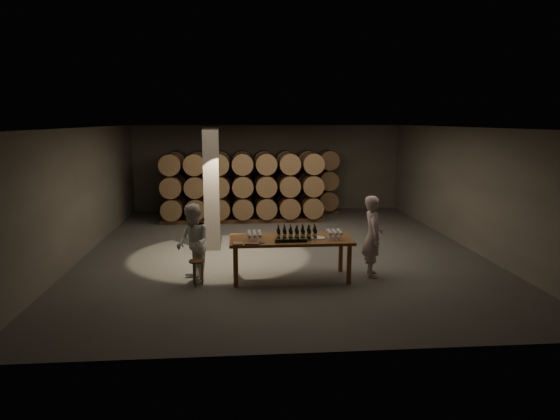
{
  "coord_description": "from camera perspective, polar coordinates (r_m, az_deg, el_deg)",
  "views": [
    {
      "loc": [
        -1.09,
        -12.8,
        3.39
      ],
      "look_at": [
        -0.04,
        -0.21,
        1.1
      ],
      "focal_mm": 32.0,
      "sensor_mm": 36.0,
      "label": 1
    }
  ],
  "objects": [
    {
      "name": "person_woman",
      "position": [
        10.63,
        -9.91,
        -3.79
      ],
      "size": [
        0.89,
        0.99,
        1.67
      ],
      "primitive_type": "imported",
      "rotation": [
        0.0,
        0.0,
        -1.19
      ],
      "color": "white",
      "rests_on": "ground"
    },
    {
      "name": "room",
      "position": [
        13.15,
        -7.82,
        2.35
      ],
      "size": [
        12.0,
        12.0,
        12.0
      ],
      "color": "#565350",
      "rests_on": "ground"
    },
    {
      "name": "pen",
      "position": [
        10.17,
        -2.22,
        -3.88
      ],
      "size": [
        0.16,
        0.04,
        0.01
      ],
      "primitive_type": "cylinder",
      "rotation": [
        0.0,
        1.57,
        0.2
      ],
      "color": "black",
      "rests_on": "tasting_table"
    },
    {
      "name": "glass_cluster_left",
      "position": [
        10.48,
        -2.94,
        -2.77
      ],
      "size": [
        0.31,
        0.53,
        0.18
      ],
      "color": "silver",
      "rests_on": "tasting_table"
    },
    {
      "name": "bottle_cluster",
      "position": [
        10.62,
        1.92,
        -2.71
      ],
      "size": [
        0.85,
        0.22,
        0.29
      ],
      "color": "black",
      "rests_on": "tasting_table"
    },
    {
      "name": "barrel_stack_back",
      "position": [
        18.14,
        -3.09,
        3.31
      ],
      "size": [
        6.26,
        0.95,
        2.31
      ],
      "color": "brown",
      "rests_on": "ground"
    },
    {
      "name": "lying_bottles",
      "position": [
        10.3,
        1.33,
        -3.49
      ],
      "size": [
        0.76,
        0.08,
        0.08
      ],
      "color": "black",
      "rests_on": "tasting_table"
    },
    {
      "name": "glass_cluster_right",
      "position": [
        10.7,
        6.25,
        -2.56
      ],
      "size": [
        0.3,
        0.41,
        0.17
      ],
      "color": "silver",
      "rests_on": "tasting_table"
    },
    {
      "name": "notebook_near",
      "position": [
        10.18,
        -3.2,
        -3.81
      ],
      "size": [
        0.31,
        0.27,
        0.03
      ],
      "primitive_type": "cube",
      "rotation": [
        0.0,
        0.0,
        -0.18
      ],
      "color": "brown",
      "rests_on": "tasting_table"
    },
    {
      "name": "plate",
      "position": [
        10.67,
        4.38,
        -3.2
      ],
      "size": [
        0.3,
        0.3,
        0.02
      ],
      "primitive_type": "cylinder",
      "color": "white",
      "rests_on": "tasting_table"
    },
    {
      "name": "person_man",
      "position": [
        11.07,
        10.55,
        -2.95
      ],
      "size": [
        0.48,
        0.69,
        1.78
      ],
      "primitive_type": "imported",
      "rotation": [
        0.0,
        0.0,
        1.48
      ],
      "color": "beige",
      "rests_on": "ground"
    },
    {
      "name": "notebook_corner",
      "position": [
        10.21,
        -4.87,
        -3.81
      ],
      "size": [
        0.22,
        0.27,
        0.02
      ],
      "primitive_type": "cube",
      "rotation": [
        0.0,
        0.0,
        0.09
      ],
      "color": "brown",
      "rests_on": "tasting_table"
    },
    {
      "name": "stool",
      "position": [
        10.49,
        -9.5,
        -6.21
      ],
      "size": [
        0.32,
        0.32,
        0.54
      ],
      "rotation": [
        0.0,
        0.0,
        -0.26
      ],
      "color": "brown",
      "rests_on": "ground"
    },
    {
      "name": "barrel_stack_front",
      "position": [
        16.75,
        -4.28,
        2.72
      ],
      "size": [
        5.48,
        0.95,
        2.31
      ],
      "color": "brown",
      "rests_on": "ground"
    },
    {
      "name": "tasting_table",
      "position": [
        10.68,
        1.24,
        -3.78
      ],
      "size": [
        2.6,
        1.1,
        0.9
      ],
      "color": "brown",
      "rests_on": "ground"
    }
  ]
}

